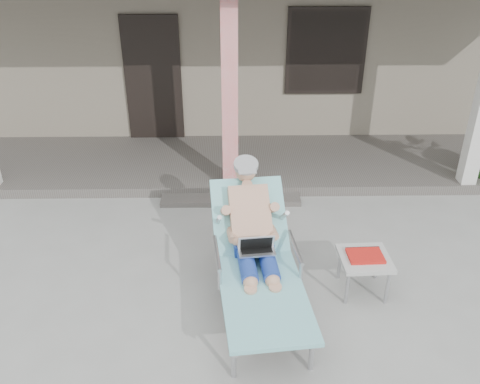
{
  "coord_description": "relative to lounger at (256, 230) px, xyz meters",
  "views": [
    {
      "loc": [
        0.02,
        -4.5,
        3.64
      ],
      "look_at": [
        0.11,
        0.6,
        0.85
      ],
      "focal_mm": 38.0,
      "sensor_mm": 36.0,
      "label": 1
    }
  ],
  "objects": [
    {
      "name": "ground",
      "position": [
        -0.26,
        0.21,
        -0.86
      ],
      "size": [
        60.0,
        60.0,
        0.0
      ],
      "primitive_type": "plane",
      "color": "#9E9E99",
      "rests_on": "ground"
    },
    {
      "name": "porch_step",
      "position": [
        -0.26,
        2.06,
        -0.82
      ],
      "size": [
        2.0,
        0.3,
        0.07
      ],
      "primitive_type": "cube",
      "color": "#605B56",
      "rests_on": "ground"
    },
    {
      "name": "side_table",
      "position": [
        1.17,
        0.08,
        -0.46
      ],
      "size": [
        0.55,
        0.55,
        0.48
      ],
      "rotation": [
        0.0,
        0.0,
        0.04
      ],
      "color": "#B8B8B3",
      "rests_on": "ground"
    },
    {
      "name": "house",
      "position": [
        -0.26,
        6.7,
        0.81
      ],
      "size": [
        10.4,
        5.4,
        3.3
      ],
      "color": "gray",
      "rests_on": "ground"
    },
    {
      "name": "porch_deck",
      "position": [
        -0.26,
        3.21,
        -0.78
      ],
      "size": [
        10.0,
        2.0,
        0.15
      ],
      "primitive_type": "cube",
      "color": "#605B56",
      "rests_on": "ground"
    },
    {
      "name": "lounger",
      "position": [
        0.0,
        0.0,
        0.0
      ],
      "size": [
        1.02,
        2.2,
        1.39
      ],
      "rotation": [
        0.0,
        0.0,
        0.11
      ],
      "color": "#B7B7BC",
      "rests_on": "ground"
    }
  ]
}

